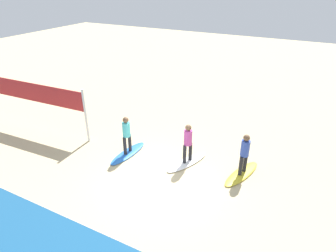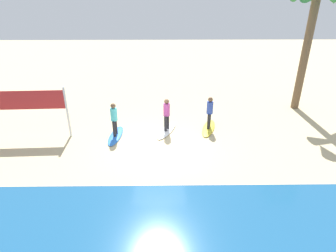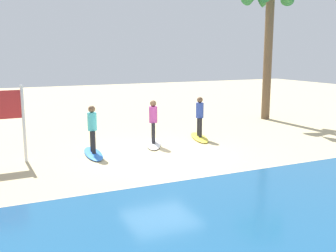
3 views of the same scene
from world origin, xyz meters
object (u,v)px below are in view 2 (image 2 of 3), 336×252
surfer_blue (114,117)px  palm_tree (316,3)px  surfboard_yellow (209,128)px  surfer_yellow (210,110)px  surfer_white (167,112)px  surfboard_blue (116,136)px  surfboard_white (167,130)px

surfer_blue → palm_tree: palm_tree is taller
surfboard_yellow → palm_tree: (-5.63, -2.87, 5.79)m
surfboard_yellow → surfer_yellow: bearing=-73.7°
surfer_white → surfboard_blue: size_ratio=0.78×
surfer_blue → palm_tree: 11.92m
surfer_white → surfboard_blue: bearing=12.3°
surfboard_blue → surfer_blue: size_ratio=1.28×
surfer_blue → surfer_white: bearing=-167.7°
surfboard_yellow → surfboard_blue: 4.72m
surfboard_yellow → surfboard_blue: size_ratio=1.00×
surfer_yellow → surfboard_yellow: bearing=180.0°
surfer_yellow → surfboard_blue: bearing=9.5°
surfboard_yellow → surfer_yellow: size_ratio=1.28×
surfer_blue → surfer_yellow: bearing=-170.5°
surfer_white → palm_tree: 9.66m
surfboard_white → surfer_white: surfer_white is taller
surfboard_white → palm_tree: 10.19m
surfboard_blue → palm_tree: bearing=114.6°
surfboard_yellow → surfer_blue: (4.66, 0.78, 0.99)m
surfboard_blue → palm_tree: (-10.29, -3.65, 5.79)m
surfboard_white → palm_tree: palm_tree is taller
surfboard_blue → palm_tree: palm_tree is taller
surfboard_yellow → surfboard_blue: same height
surfer_white → surfer_blue: 2.56m
surfboard_blue → surfer_blue: surfer_blue is taller
surfer_white → surfboard_blue: 2.74m
surfboard_yellow → surfer_blue: surfer_blue is taller
surfer_white → surfer_blue: same height
surfer_yellow → surfboard_white: (2.16, 0.24, -0.99)m
surfboard_blue → surfer_yellow: bearing=104.6°
surfboard_yellow → surfer_white: size_ratio=1.28×
surfboard_white → surfer_white: size_ratio=1.28×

